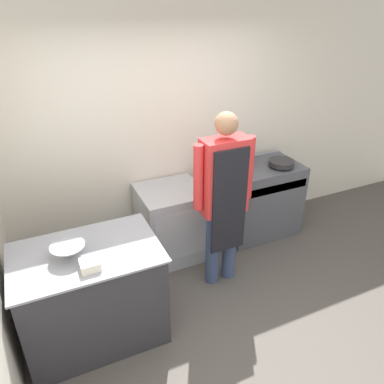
% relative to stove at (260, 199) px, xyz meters
% --- Properties ---
extents(ground_plane, '(14.00, 14.00, 0.00)m').
position_rel_stove_xyz_m(ground_plane, '(-1.17, -1.36, -0.45)').
color(ground_plane, '#4C4742').
extents(wall_back, '(8.00, 0.05, 2.70)m').
position_rel_stove_xyz_m(wall_back, '(-1.17, 0.38, 0.90)').
color(wall_back, silver).
rests_on(wall_back, ground_plane).
extents(prep_counter, '(1.17, 0.77, 0.90)m').
position_rel_stove_xyz_m(prep_counter, '(-2.22, -0.81, -0.00)').
color(prep_counter, '#2D2D33').
rests_on(prep_counter, ground_plane).
extents(stove, '(0.91, 0.61, 0.92)m').
position_rel_stove_xyz_m(stove, '(0.00, 0.00, 0.00)').
color(stove, '#4C4F56').
rests_on(stove, ground_plane).
extents(fridge_unit, '(0.69, 0.65, 0.83)m').
position_rel_stove_xyz_m(fridge_unit, '(-1.17, 0.00, -0.04)').
color(fridge_unit, '#A8ADB2').
rests_on(fridge_unit, ground_plane).
extents(person_cook, '(0.62, 0.24, 1.81)m').
position_rel_stove_xyz_m(person_cook, '(-0.87, -0.62, 0.58)').
color(person_cook, '#38476B').
rests_on(person_cook, ground_plane).
extents(mixing_bowl, '(0.27, 0.27, 0.11)m').
position_rel_stove_xyz_m(mixing_bowl, '(-2.34, -0.83, 0.50)').
color(mixing_bowl, gray).
rests_on(mixing_bowl, prep_counter).
extents(plastic_tub, '(0.14, 0.14, 0.07)m').
position_rel_stove_xyz_m(plastic_tub, '(-2.22, -1.03, 0.48)').
color(plastic_tub, silver).
rests_on(plastic_tub, prep_counter).
extents(stock_pot, '(0.25, 0.25, 0.26)m').
position_rel_stove_xyz_m(stock_pot, '(-0.21, 0.11, 0.60)').
color(stock_pot, gray).
rests_on(stock_pot, stove).
extents(saute_pan, '(0.30, 0.30, 0.06)m').
position_rel_stove_xyz_m(saute_pan, '(0.18, -0.11, 0.50)').
color(saute_pan, '#262628').
rests_on(saute_pan, stove).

